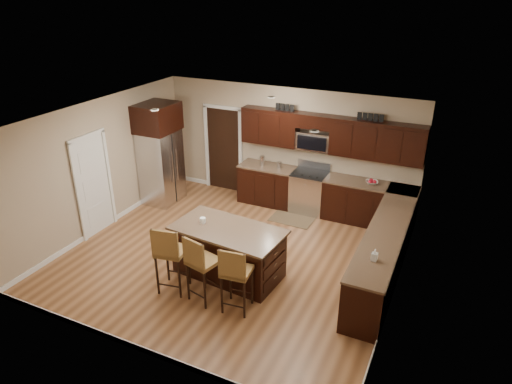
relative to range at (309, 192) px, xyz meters
The scene contains 23 objects.
floor 2.59m from the range, 105.51° to the right, with size 6.00×6.00×0.00m, color #925F3A.
ceiling 3.38m from the range, 105.51° to the right, with size 6.00×6.00×0.00m, color silver.
wall_back 1.15m from the range, 156.28° to the left, with size 6.00×6.00×0.00m, color tan.
wall_left 4.51m from the range, 146.33° to the right, with size 5.50×5.50×0.00m, color tan.
wall_right 3.49m from the range, 46.57° to the right, with size 5.50×5.50×0.00m, color tan.
base_cabinets 1.58m from the range, 39.46° to the right, with size 4.02×3.96×0.92m.
upper_cabinets 1.42m from the range, 20.23° to the left, with size 4.00×0.33×0.80m.
range is the anchor object (origin of this frame).
microwave 1.16m from the range, 90.00° to the left, with size 0.76×0.31×0.40m, color silver.
doorway 2.41m from the range, behind, with size 0.85×0.03×2.06m, color black.
pantry_door 4.61m from the range, 143.07° to the right, with size 0.03×0.80×2.04m, color white.
letter_decor 1.84m from the range, 31.31° to the left, with size 2.20×0.03×0.15m, color black, non-canonical shape.
island 3.02m from the range, 98.65° to the right, with size 2.01×1.18×0.92m.
stool_left 3.99m from the range, 105.69° to the right, with size 0.54×0.54×1.24m.
stool_mid 3.87m from the range, 97.40° to the right, with size 0.53×0.53×1.19m.
stool_right 3.84m from the range, 88.13° to the right, with size 0.48×0.48×1.16m.
refrigerator 3.52m from the range, 163.62° to the right, with size 0.79×0.92×2.35m.
floor_mat 0.75m from the range, 107.33° to the right, with size 0.93×0.62×0.01m, color brown.
fruit_bowl 1.44m from the range, ahead, with size 0.25×0.25×0.06m, color silver.
soap_bottle 3.58m from the range, 55.13° to the right, with size 0.09×0.09×0.19m, color #B2B2B2.
canister_tall 1.29m from the range, behind, with size 0.12×0.12×0.22m, color silver.
canister_short 0.91m from the range, behind, with size 0.11×0.11×0.15m, color silver.
island_jar 3.17m from the range, 107.73° to the right, with size 0.10×0.10×0.10m, color white.
Camera 1 is at (3.57, -6.50, 4.76)m, focal length 32.00 mm.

